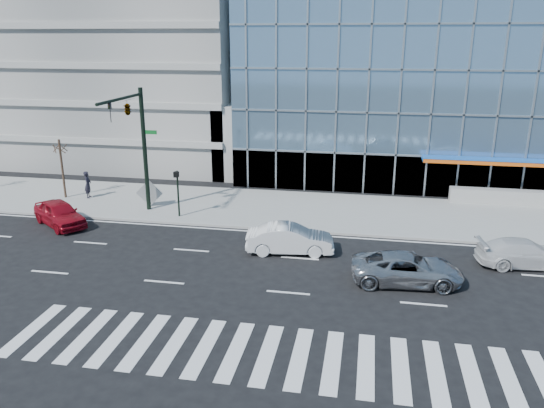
{
  "coord_description": "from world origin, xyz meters",
  "views": [
    {
      "loc": [
        3.28,
        -25.63,
        11.19
      ],
      "look_at": [
        -2.06,
        3.0,
        1.96
      ],
      "focal_mm": 35.0,
      "sensor_mm": 36.0,
      "label": 1
    }
  ],
  "objects": [
    {
      "name": "tilted_panel",
      "position": [
        -11.18,
        6.63,
        1.07
      ],
      "size": [
        1.83,
        0.31,
        1.84
      ],
      "primitive_type": "cube",
      "rotation": [
        0.0,
        0.8,
        0.14
      ],
      "color": "gray",
      "rests_on": "sidewalk"
    },
    {
      "name": "ground",
      "position": [
        0.0,
        0.0,
        0.0
      ],
      "size": [
        160.0,
        160.0,
        0.0
      ],
      "primitive_type": "plane",
      "color": "black",
      "rests_on": "ground"
    },
    {
      "name": "pedestrian",
      "position": [
        -16.31,
        7.75,
        1.11
      ],
      "size": [
        0.63,
        0.8,
        1.92
      ],
      "primitive_type": "imported",
      "rotation": [
        0.0,
        0.0,
        1.83
      ],
      "color": "black",
      "rests_on": "sidewalk"
    },
    {
      "name": "parking_garage",
      "position": [
        -20.0,
        26.0,
        10.0
      ],
      "size": [
        24.0,
        24.0,
        20.0
      ],
      "primitive_type": "cube",
      "color": "gray",
      "rests_on": "ground"
    },
    {
      "name": "sidewalk",
      "position": [
        0.0,
        8.0,
        0.07
      ],
      "size": [
        120.0,
        8.0,
        0.15
      ],
      "primitive_type": "cube",
      "color": "gray",
      "rests_on": "ground"
    },
    {
      "name": "ped_signal_post",
      "position": [
        -8.5,
        4.94,
        2.14
      ],
      "size": [
        0.3,
        0.33,
        3.0
      ],
      "color": "black",
      "rests_on": "sidewalk"
    },
    {
      "name": "silver_suv",
      "position": [
        5.35,
        -1.95,
        0.72
      ],
      "size": [
        5.37,
        2.8,
        1.44
      ],
      "primitive_type": "imported",
      "rotation": [
        0.0,
        0.0,
        1.65
      ],
      "color": "#AAAAAF",
      "rests_on": "ground"
    },
    {
      "name": "white_sedan",
      "position": [
        -0.65,
        0.71,
        0.77
      ],
      "size": [
        4.87,
        2.24,
        1.55
      ],
      "primitive_type": "imported",
      "rotation": [
        0.0,
        0.0,
        1.7
      ],
      "color": "silver",
      "rests_on": "ground"
    },
    {
      "name": "red_sedan",
      "position": [
        -15.27,
        2.38,
        0.77
      ],
      "size": [
        4.75,
        4.13,
        1.55
      ],
      "primitive_type": "imported",
      "rotation": [
        0.0,
        0.0,
        0.95
      ],
      "color": "maroon",
      "rests_on": "ground"
    },
    {
      "name": "white_suv",
      "position": [
        11.35,
        1.15,
        0.69
      ],
      "size": [
        5.0,
        2.58,
        1.39
      ],
      "primitive_type": "imported",
      "rotation": [
        0.0,
        0.0,
        1.71
      ],
      "color": "silver",
      "rests_on": "ground"
    },
    {
      "name": "theatre_building",
      "position": [
        14.0,
        26.0,
        7.5
      ],
      "size": [
        42.0,
        26.0,
        15.0
      ],
      "primitive_type": "cube",
      "color": "#668BAB",
      "rests_on": "ground"
    },
    {
      "name": "ramp_block",
      "position": [
        -6.0,
        18.0,
        3.0
      ],
      "size": [
        6.0,
        8.0,
        6.0
      ],
      "primitive_type": "cube",
      "color": "gray",
      "rests_on": "ground"
    },
    {
      "name": "street_tree_near",
      "position": [
        -18.0,
        7.5,
        3.78
      ],
      "size": [
        1.1,
        1.1,
        4.23
      ],
      "color": "#332319",
      "rests_on": "sidewalk"
    },
    {
      "name": "traffic_signal",
      "position": [
        -11.0,
        4.57,
        6.16
      ],
      "size": [
        1.14,
        5.74,
        8.0
      ],
      "color": "black",
      "rests_on": "sidewalk"
    }
  ]
}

